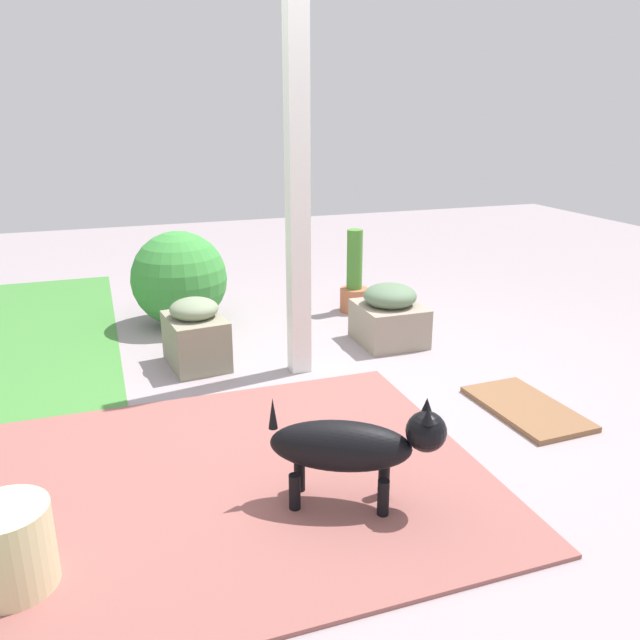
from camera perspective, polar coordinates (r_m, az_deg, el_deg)
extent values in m
plane|color=gray|center=(3.65, -0.58, -6.73)|extent=(12.00, 12.00, 0.00)
cube|color=#91544F|center=(2.87, -10.06, -14.37)|extent=(1.80, 2.40, 0.02)
cube|color=white|center=(3.71, -2.01, 11.47)|extent=(0.12, 0.12, 2.20)
cube|color=gray|center=(4.43, 6.15, -0.33)|extent=(0.47, 0.42, 0.27)
ellipsoid|color=#5C7658|center=(4.37, 6.24, 2.15)|extent=(0.36, 0.36, 0.16)
cube|color=gray|center=(4.08, -10.96, -1.87)|extent=(0.48, 0.38, 0.32)
ellipsoid|color=gray|center=(4.01, -11.14, 0.98)|extent=(0.30, 0.30, 0.13)
sphere|color=#3B8D3B|center=(4.84, -12.40, 3.61)|extent=(0.70, 0.70, 0.70)
cylinder|color=#B46342|center=(5.12, 3.03, 1.82)|extent=(0.22, 0.22, 0.19)
cylinder|color=#478230|center=(5.04, 3.10, 5.40)|extent=(0.12, 0.12, 0.47)
ellipsoid|color=black|center=(2.59, 1.84, -11.13)|extent=(0.42, 0.59, 0.21)
sphere|color=black|center=(2.55, 9.42, -9.75)|extent=(0.16, 0.16, 0.16)
cone|color=black|center=(2.54, 9.48, -7.51)|extent=(0.05, 0.05, 0.07)
cone|color=black|center=(2.47, 9.58, -8.40)|extent=(0.05, 0.05, 0.07)
cylinder|color=black|center=(2.73, 5.70, -14.05)|extent=(0.05, 0.05, 0.17)
cylinder|color=black|center=(2.62, 5.64, -15.60)|extent=(0.05, 0.05, 0.17)
cylinder|color=black|center=(2.76, -1.84, -13.67)|extent=(0.05, 0.05, 0.17)
cylinder|color=black|center=(2.65, -2.26, -15.17)|extent=(0.05, 0.05, 0.17)
cone|color=black|center=(2.56, -4.22, -8.26)|extent=(0.04, 0.04, 0.13)
cylinder|color=beige|center=(2.47, -25.87, -17.91)|extent=(0.29, 0.29, 0.32)
cube|color=brown|center=(3.64, 17.87, -7.47)|extent=(0.69, 0.41, 0.03)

